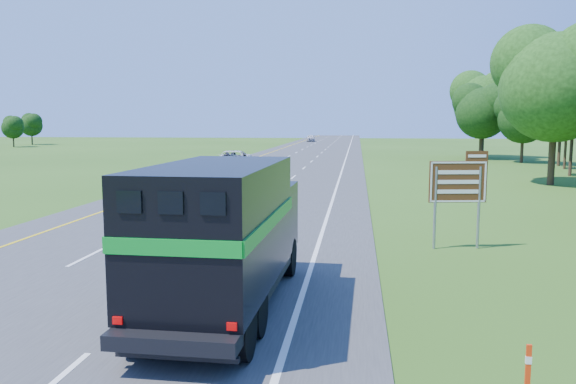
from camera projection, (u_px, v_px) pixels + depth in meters
name	position (u px, v px, depth m)	size (l,w,h in m)	color
road	(289.00, 166.00, 56.61)	(15.00, 260.00, 0.04)	#38383A
lane_markings	(289.00, 165.00, 56.61)	(11.15, 260.00, 0.01)	yellow
horse_truck	(225.00, 232.00, 12.85)	(2.63, 7.85, 3.45)	black
white_suv	(232.00, 161.00, 49.96)	(2.99, 6.49, 1.80)	silver
far_car	(311.00, 138.00, 125.45)	(1.83, 4.55, 1.55)	#B8B8C0
exit_sign	(459.00, 186.00, 19.29)	(1.99, 0.37, 3.41)	gray
delineator	(528.00, 376.00, 8.47)	(0.09, 0.05, 1.07)	#F3300C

